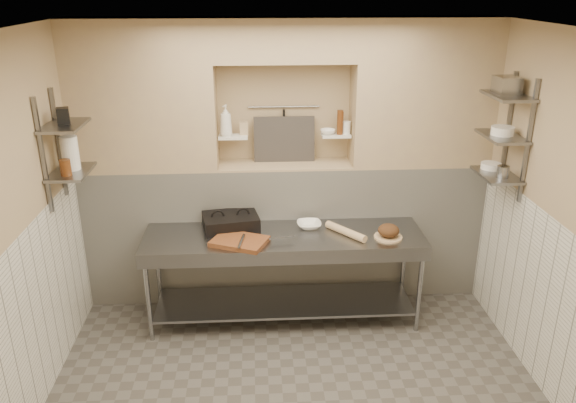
{
  "coord_description": "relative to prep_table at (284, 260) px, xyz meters",
  "views": [
    {
      "loc": [
        -0.29,
        -3.53,
        3.09
      ],
      "look_at": [
        -0.02,
        0.9,
        1.35
      ],
      "focal_mm": 35.0,
      "sensor_mm": 36.0,
      "label": 1
    }
  ],
  "objects": [
    {
      "name": "bowl_alcove",
      "position": [
        0.46,
        0.56,
        1.09
      ],
      "size": [
        0.17,
        0.17,
        0.05
      ],
      "primitive_type": "imported",
      "rotation": [
        0.0,
        0.0,
        0.21
      ],
      "color": "white",
      "rests_on": "alcove_shelf_right"
    },
    {
      "name": "wall_shelf_right_lower",
      "position": [
        1.88,
        -0.13,
        0.86
      ],
      "size": [
        0.3,
        0.5,
        0.02
      ],
      "primitive_type": "cube",
      "color": "slate",
      "rests_on": "wall_right"
    },
    {
      "name": "condiment_b",
      "position": [
        0.57,
        0.55,
        1.19
      ],
      "size": [
        0.06,
        0.06,
        0.24
      ],
      "primitive_type": "cylinder",
      "color": "#542A10",
      "rests_on": "alcove_shelf_right"
    },
    {
      "name": "condiment_c",
      "position": [
        0.64,
        0.56,
        1.13
      ],
      "size": [
        0.07,
        0.07,
        0.13
      ],
      "primitive_type": "cylinder",
      "color": "white",
      "rests_on": "alcove_shelf_right"
    },
    {
      "name": "jar_left",
      "position": [
        -1.8,
        -0.25,
        1.04
      ],
      "size": [
        0.09,
        0.09,
        0.13
      ],
      "primitive_type": "cylinder",
      "color": "#542A10",
      "rests_on": "wall_shelf_left_lower"
    },
    {
      "name": "wall_shelf_left_upper",
      "position": [
        -1.8,
        -0.13,
        1.36
      ],
      "size": [
        0.3,
        0.5,
        0.03
      ],
      "primitive_type": "cube",
      "color": "slate",
      "rests_on": "wall_left"
    },
    {
      "name": "wall_shelf_right_mid",
      "position": [
        1.88,
        -0.13,
        1.21
      ],
      "size": [
        0.3,
        0.5,
        0.02
      ],
      "primitive_type": "cube",
      "color": "slate",
      "rests_on": "wall_right"
    },
    {
      "name": "jug_left",
      "position": [
        -1.8,
        -0.09,
        1.11
      ],
      "size": [
        0.14,
        0.14,
        0.29
      ],
      "primitive_type": "cylinder",
      "color": "white",
      "rests_on": "wall_shelf_left_lower"
    },
    {
      "name": "backwall_pillar_right",
      "position": [
        1.37,
        0.57,
        1.46
      ],
      "size": [
        1.35,
        0.4,
        1.4
      ],
      "primitive_type": "cube",
      "color": "tan",
      "rests_on": "backwall_lower"
    },
    {
      "name": "wainscot_right",
      "position": [
        2.03,
        -1.18,
        0.06
      ],
      "size": [
        0.02,
        3.9,
        1.4
      ],
      "primitive_type": "cube",
      "color": "white",
      "rests_on": "floor"
    },
    {
      "name": "canister_right",
      "position": [
        1.88,
        -0.24,
        0.92
      ],
      "size": [
        0.11,
        0.11,
        0.11
      ],
      "primitive_type": "cylinder",
      "color": "gray",
      "rests_on": "wall_shelf_right_lower"
    },
    {
      "name": "box_left_upper",
      "position": [
        -1.8,
        -0.13,
        1.44
      ],
      "size": [
        0.12,
        0.12,
        0.13
      ],
      "primitive_type": "cube",
      "rotation": [
        0.0,
        0.0,
        0.27
      ],
      "color": "black",
      "rests_on": "wall_shelf_left_upper"
    },
    {
      "name": "utensil_rail",
      "position": [
        0.04,
        0.74,
        1.31
      ],
      "size": [
        0.7,
        0.02,
        0.02
      ],
      "primitive_type": "cylinder",
      "rotation": [
        0.0,
        1.57,
        0.0
      ],
      "color": "gray",
      "rests_on": "wall_back"
    },
    {
      "name": "shelf_rail_left_a",
      "position": [
        -1.93,
        0.07,
        1.16
      ],
      "size": [
        0.03,
        0.03,
        0.95
      ],
      "primitive_type": "cube",
      "color": "slate",
      "rests_on": "wall_left"
    },
    {
      "name": "alcove_shelf_left",
      "position": [
        -0.46,
        0.57,
        1.06
      ],
      "size": [
        0.28,
        0.16,
        0.02
      ],
      "primitive_type": "cube",
      "color": "white",
      "rests_on": "backwall_lower"
    },
    {
      "name": "splash_panel",
      "position": [
        0.04,
        0.67,
        1.0
      ],
      "size": [
        0.6,
        0.08,
        0.45
      ],
      "primitive_type": "cube",
      "rotation": [
        -0.14,
        0.0,
        0.0
      ],
      "color": "#383330",
      "rests_on": "alcove_sill"
    },
    {
      "name": "knife_blade",
      "position": [
        -0.03,
        -0.14,
        0.31
      ],
      "size": [
        0.24,
        0.08,
        0.01
      ],
      "primitive_type": "cube",
      "rotation": [
        0.0,
        0.0,
        0.23
      ],
      "color": "gray",
      "rests_on": "cutting_board"
    },
    {
      "name": "shelf_rail_right_a",
      "position": [
        2.02,
        0.07,
        1.21
      ],
      "size": [
        0.03,
        0.03,
        1.05
      ],
      "primitive_type": "cube",
      "color": "slate",
      "rests_on": "wall_right"
    },
    {
      "name": "cutting_board",
      "position": [
        -0.41,
        -0.14,
        0.28
      ],
      "size": [
        0.56,
        0.49,
        0.04
      ],
      "primitive_type": "cube",
      "rotation": [
        0.0,
        0.0,
        -0.41
      ],
      "color": "brown",
      "rests_on": "prep_table"
    },
    {
      "name": "wall_back",
      "position": [
        0.04,
        0.82,
        0.76
      ],
      "size": [
        4.0,
        0.1,
        2.8
      ],
      "primitive_type": "cube",
      "color": "tan",
      "rests_on": "ground"
    },
    {
      "name": "backwall_pillar_left",
      "position": [
        -1.28,
        0.57,
        1.46
      ],
      "size": [
        1.35,
        0.4,
        1.4
      ],
      "primitive_type": "cube",
      "color": "tan",
      "rests_on": "backwall_lower"
    },
    {
      "name": "bottle_soap",
      "position": [
        -0.52,
        0.55,
        1.22
      ],
      "size": [
        0.15,
        0.15,
        0.3
      ],
      "primitive_type": "imported",
      "rotation": [
        0.0,
        0.0,
        -0.34
      ],
      "color": "white",
      "rests_on": "alcove_shelf_left"
    },
    {
      "name": "basket_right",
      "position": [
        1.88,
        -0.08,
        1.64
      ],
      "size": [
        0.19,
        0.23,
        0.14
      ],
      "primitive_type": "cube",
      "rotation": [
        0.0,
        0.0,
        0.02
      ],
      "color": "gray",
      "rests_on": "wall_shelf_right_upper"
    },
    {
      "name": "hanging_steel",
      "position": [
        0.04,
        0.72,
        1.14
      ],
      "size": [
        0.02,
        0.02,
        0.3
      ],
      "primitive_type": "cylinder",
      "color": "black",
      "rests_on": "utensil_rail"
    },
    {
      "name": "bowl_right",
      "position": [
        1.88,
        0.01,
        0.9
      ],
      "size": [
        0.18,
        0.18,
        0.05
      ],
      "primitive_type": "cylinder",
      "color": "white",
      "rests_on": "wall_shelf_right_lower"
    },
    {
      "name": "alcove_sill",
      "position": [
        0.04,
        0.57,
        0.77
      ],
      "size": [
        1.3,
        0.4,
        0.02
      ],
      "primitive_type": "cube",
      "color": "tan",
      "rests_on": "backwall_lower"
    },
    {
      "name": "panini_press",
      "position": [
        -0.5,
        0.19,
        0.33
      ],
      "size": [
        0.57,
        0.45,
        0.14
      ],
      "rotation": [
        0.0,
        0.0,
        0.18
      ],
      "color": "black",
      "rests_on": "prep_table"
    },
    {
      "name": "jar_alcove",
      "position": [
        -0.35,
        0.61,
        1.13
      ],
      "size": [
        0.08,
        0.08,
        0.12
      ],
      "primitive_type": "cube",
      "color": "tan",
      "rests_on": "alcove_shelf_left"
    },
    {
      "name": "alcove_shelf_right",
      "position": [
        0.54,
        0.57,
        1.06
      ],
      "size": [
        0.28,
        0.16,
        0.02
      ],
      "primitive_type": "cube",
      "color": "white",
      "rests_on": "backwall_lower"
    },
    {
      "name": "ceiling",
      "position": [
        0.04,
        -1.18,
        2.21
      ],
      "size": [
        4.0,
        3.9,
        0.1
      ],
      "primitive_type": "cube",
      "color": "silver",
      "rests_on": "ground"
    },
    {
      "name": "bread_board",
      "position": [
        0.95,
        -0.1,
        0.27
      ],
      "size": [
        0.26,
        0.26,
        0.02
      ],
      "primitive_type": "cylinder",
      "color": "tan",
      "rests_on": "prep_table"
    },
    {
      "name": "wainscot_left",
      "position": [
        -1.95,
        -1.18,
        0.06
      ],
      "size": [
        0.02,
        3.9,
        1.4
      ],
      "primitive_type": "cube",
      "color": "white",
      "rests_on": "floor"
    },
    {
      "name": "bread_loaf",
      "position": [
        0.95,
        -0.1,
        0.33
      ],
      "size": [
        0.2,
        0.2,
        0.12
      ],
      "primitive_type": "ellipsoid",
      "color": "#4C2D19",
      "rests_on": "bread_board"
    },
    {
      "name": "bowl_right_mid",
      "position": [
        1.88,
        -0.12,
        1.26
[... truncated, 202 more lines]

